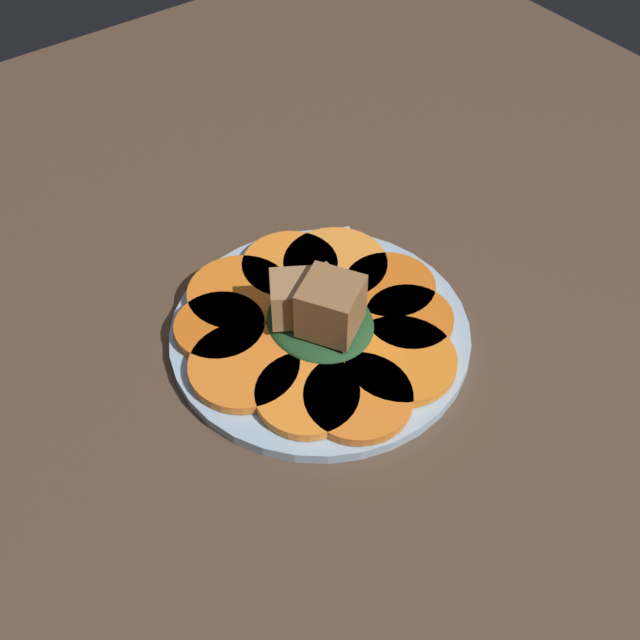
{
  "coord_description": "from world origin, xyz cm",
  "views": [
    {
      "loc": [
        -36.35,
        26.92,
        53.16
      ],
      "look_at": [
        0.0,
        0.0,
        4.1
      ],
      "focal_mm": 45.0,
      "sensor_mm": 36.0,
      "label": 1
    }
  ],
  "objects": [
    {
      "name": "table_slab",
      "position": [
        0.0,
        0.0,
        1.0
      ],
      "size": [
        120.0,
        120.0,
        2.0
      ],
      "primitive_type": "cube",
      "color": "#4C3828",
      "rests_on": "ground"
    },
    {
      "name": "plate",
      "position": [
        0.0,
        0.0,
        2.52
      ],
      "size": [
        25.38,
        25.38,
        1.05
      ],
      "color": "#99B7D1",
      "rests_on": "table_slab"
    },
    {
      "name": "carrot_slice_0",
      "position": [
        -6.96,
        -2.92,
        3.51
      ],
      "size": [
        9.13,
        9.13,
        0.83
      ],
      "primitive_type": "cylinder",
      "color": "orange",
      "rests_on": "plate"
    },
    {
      "name": "carrot_slice_1",
      "position": [
        -3.94,
        -6.47,
        3.51
      ],
      "size": [
        7.47,
        7.47,
        0.83
      ],
      "primitive_type": "cylinder",
      "color": "orange",
      "rests_on": "plate"
    },
    {
      "name": "carrot_slice_2",
      "position": [
        0.23,
        -7.6,
        3.51
      ],
      "size": [
        8.04,
        8.04,
        0.83
      ],
      "primitive_type": "cylinder",
      "color": "orange",
      "rests_on": "plate"
    },
    {
      "name": "carrot_slice_3",
      "position": [
        5.05,
        -5.46,
        3.51
      ],
      "size": [
        9.42,
        9.42,
        0.83
      ],
      "primitive_type": "cylinder",
      "color": "orange",
      "rests_on": "plate"
    },
    {
      "name": "carrot_slice_4",
      "position": [
        7.36,
        -2.09,
        3.51
      ],
      "size": [
        8.66,
        8.66,
        0.83
      ],
      "primitive_type": "cylinder",
      "color": "orange",
      "rests_on": "plate"
    },
    {
      "name": "carrot_slice_5",
      "position": [
        7.11,
        3.48,
        3.51
      ],
      "size": [
        9.03,
        9.03,
        0.83
      ],
      "primitive_type": "cylinder",
      "color": "orange",
      "rests_on": "plate"
    },
    {
      "name": "carrot_slice_6",
      "position": [
        4.79,
        6.9,
        3.51
      ],
      "size": [
        7.63,
        7.63,
        0.83
      ],
      "primitive_type": "cylinder",
      "color": "orange",
      "rests_on": "plate"
    },
    {
      "name": "carrot_slice_7",
      "position": [
        -0.43,
        7.57,
        3.51
      ],
      "size": [
        9.01,
        9.01,
        0.83
      ],
      "primitive_type": "cylinder",
      "color": "orange",
      "rests_on": "plate"
    },
    {
      "name": "carrot_slice_8",
      "position": [
        -5.31,
        5.16,
        3.51
      ],
      "size": [
        8.23,
        8.23,
        0.83
      ],
      "primitive_type": "cylinder",
      "color": "orange",
      "rests_on": "plate"
    },
    {
      "name": "carrot_slice_9",
      "position": [
        -7.86,
        2.15,
        3.51
      ],
      "size": [
        8.57,
        8.57,
        0.83
      ],
      "primitive_type": "cylinder",
      "color": "orange",
      "rests_on": "plate"
    },
    {
      "name": "center_pile",
      "position": [
        -0.22,
        0.4,
        5.6
      ],
      "size": [
        9.62,
        8.66,
        6.14
      ],
      "color": "#1E4723",
      "rests_on": "plate"
    },
    {
      "name": "fork",
      "position": [
        -1.16,
        -6.09,
        3.3
      ],
      "size": [
        19.28,
        7.55,
        0.4
      ],
      "rotation": [
        0.0,
        0.0,
        -0.31
      ],
      "color": "silver",
      "rests_on": "plate"
    }
  ]
}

